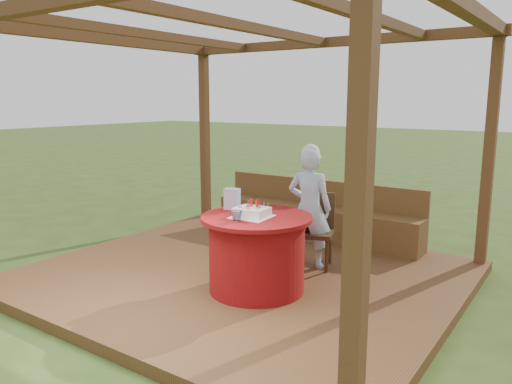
{
  "coord_description": "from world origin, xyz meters",
  "views": [
    {
      "loc": [
        3.15,
        -4.33,
        2.05
      ],
      "look_at": [
        0.0,
        0.25,
        1.0
      ],
      "focal_mm": 35.0,
      "sensor_mm": 36.0,
      "label": 1
    }
  ],
  "objects_px": {
    "table": "(257,253)",
    "gift_bag": "(232,199)",
    "bench": "(315,219)",
    "elderly_woman": "(309,206)",
    "drinking_glass": "(237,216)",
    "birthday_cake": "(252,212)",
    "chair": "(316,226)"
  },
  "relations": [
    {
      "from": "table",
      "to": "chair",
      "type": "relative_size",
      "value": 1.31
    },
    {
      "from": "birthday_cake",
      "to": "drinking_glass",
      "type": "xyz_separation_m",
      "value": [
        -0.02,
        -0.22,
        0.0
      ]
    },
    {
      "from": "bench",
      "to": "drinking_glass",
      "type": "relative_size",
      "value": 27.42
    },
    {
      "from": "drinking_glass",
      "to": "table",
      "type": "bearing_deg",
      "value": 84.14
    },
    {
      "from": "bench",
      "to": "table",
      "type": "xyz_separation_m",
      "value": [
        0.42,
        -2.07,
        0.13
      ]
    },
    {
      "from": "gift_bag",
      "to": "drinking_glass",
      "type": "xyz_separation_m",
      "value": [
        0.36,
        -0.4,
        -0.06
      ]
    },
    {
      "from": "table",
      "to": "gift_bag",
      "type": "height_order",
      "value": "gift_bag"
    },
    {
      "from": "elderly_woman",
      "to": "gift_bag",
      "type": "height_order",
      "value": "elderly_woman"
    },
    {
      "from": "bench",
      "to": "elderly_woman",
      "type": "bearing_deg",
      "value": -65.83
    },
    {
      "from": "chair",
      "to": "gift_bag",
      "type": "xyz_separation_m",
      "value": [
        -0.51,
        -0.94,
        0.43
      ]
    },
    {
      "from": "bench",
      "to": "gift_bag",
      "type": "relative_size",
      "value": 13.55
    },
    {
      "from": "table",
      "to": "elderly_woman",
      "type": "bearing_deg",
      "value": 85.25
    },
    {
      "from": "table",
      "to": "birthday_cake",
      "type": "relative_size",
      "value": 2.92
    },
    {
      "from": "elderly_woman",
      "to": "birthday_cake",
      "type": "bearing_deg",
      "value": -95.0
    },
    {
      "from": "bench",
      "to": "drinking_glass",
      "type": "xyz_separation_m",
      "value": [
        0.39,
        -2.36,
        0.56
      ]
    },
    {
      "from": "chair",
      "to": "bench",
      "type": "bearing_deg",
      "value": 117.91
    },
    {
      "from": "gift_bag",
      "to": "drinking_glass",
      "type": "relative_size",
      "value": 2.02
    },
    {
      "from": "chair",
      "to": "drinking_glass",
      "type": "bearing_deg",
      "value": -96.47
    },
    {
      "from": "table",
      "to": "chair",
      "type": "height_order",
      "value": "chair"
    },
    {
      "from": "birthday_cake",
      "to": "drinking_glass",
      "type": "height_order",
      "value": "birthday_cake"
    },
    {
      "from": "table",
      "to": "birthday_cake",
      "type": "xyz_separation_m",
      "value": [
        -0.01,
        -0.07,
        0.43
      ]
    },
    {
      "from": "table",
      "to": "drinking_glass",
      "type": "relative_size",
      "value": 10.17
    },
    {
      "from": "birthday_cake",
      "to": "bench",
      "type": "bearing_deg",
      "value": 100.92
    },
    {
      "from": "table",
      "to": "gift_bag",
      "type": "relative_size",
      "value": 5.02
    },
    {
      "from": "elderly_woman",
      "to": "drinking_glass",
      "type": "xyz_separation_m",
      "value": [
        -0.11,
        -1.24,
        0.11
      ]
    },
    {
      "from": "elderly_woman",
      "to": "gift_bag",
      "type": "distance_m",
      "value": 0.98
    },
    {
      "from": "chair",
      "to": "birthday_cake",
      "type": "relative_size",
      "value": 2.23
    },
    {
      "from": "table",
      "to": "drinking_glass",
      "type": "bearing_deg",
      "value": -95.86
    },
    {
      "from": "bench",
      "to": "gift_bag",
      "type": "xyz_separation_m",
      "value": [
        0.04,
        -1.97,
        0.62
      ]
    },
    {
      "from": "table",
      "to": "birthday_cake",
      "type": "distance_m",
      "value": 0.44
    },
    {
      "from": "bench",
      "to": "chair",
      "type": "height_order",
      "value": "chair"
    },
    {
      "from": "elderly_woman",
      "to": "gift_bag",
      "type": "xyz_separation_m",
      "value": [
        -0.46,
        -0.85,
        0.17
      ]
    }
  ]
}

